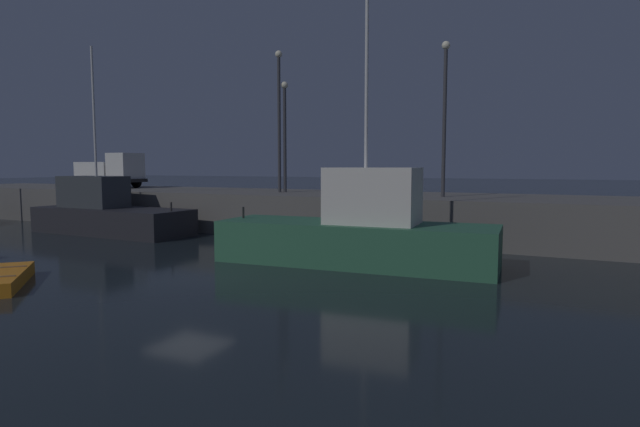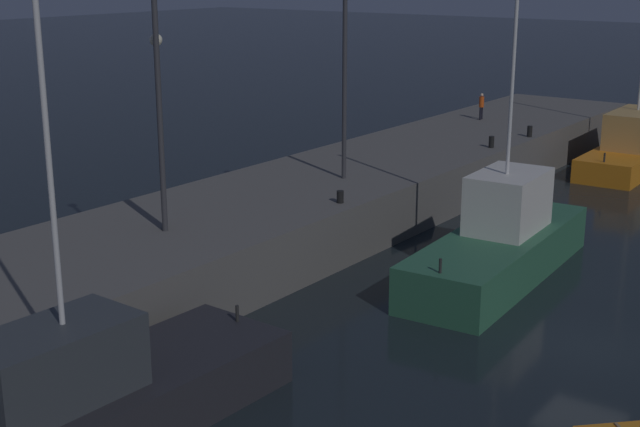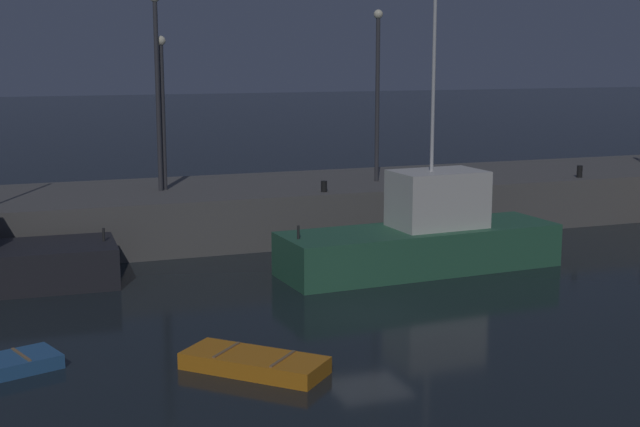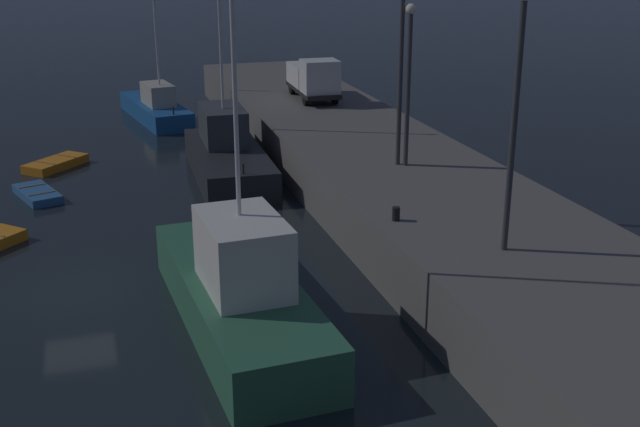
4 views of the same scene
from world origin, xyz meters
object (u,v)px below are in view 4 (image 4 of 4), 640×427
object	(u,v)px
lamp_post_central	(516,103)
fishing_boat_orange	(240,291)
lamp_post_west	(401,48)
fishing_boat_blue	(227,154)
dinghy_orange_near	(56,164)
utility_truck	(313,78)
bollard_central	(396,214)
rowboat_blue_far	(37,194)
lamp_post_east	(409,72)
fishing_boat_white	(156,107)

from	to	relation	value
lamp_post_central	fishing_boat_orange	bearing A→B (deg)	-100.79
lamp_post_west	fishing_boat_blue	bearing A→B (deg)	-143.82
fishing_boat_orange	dinghy_orange_near	bearing A→B (deg)	-164.64
fishing_boat_blue	fishing_boat_orange	world-z (taller)	fishing_boat_orange
utility_truck	bollard_central	size ratio (longest dim) A/B	11.96
fishing_boat_orange	lamp_post_central	bearing A→B (deg)	79.21
dinghy_orange_near	lamp_post_central	size ratio (longest dim) A/B	0.45
rowboat_blue_far	utility_truck	world-z (taller)	utility_truck
fishing_boat_orange	lamp_post_east	size ratio (longest dim) A/B	1.76
fishing_boat_blue	fishing_boat_orange	xyz separation A→B (m)	(17.16, -2.80, 0.14)
fishing_boat_blue	dinghy_orange_near	size ratio (longest dim) A/B	3.03
fishing_boat_white	rowboat_blue_far	size ratio (longest dim) A/B	2.75
lamp_post_west	bollard_central	size ratio (longest dim) A/B	17.75
rowboat_blue_far	dinghy_orange_near	bearing A→B (deg)	171.24
fishing_boat_white	lamp_post_central	distance (m)	34.95
fishing_boat_blue	rowboat_blue_far	xyz separation A→B (m)	(1.04, -9.46, -0.98)
lamp_post_central	bollard_central	size ratio (longest dim) A/B	16.53
lamp_post_west	lamp_post_central	distance (m)	10.43
fishing_boat_orange	lamp_post_west	size ratio (longest dim) A/B	1.39
fishing_boat_orange	dinghy_orange_near	distance (m)	22.15
utility_truck	bollard_central	bearing A→B (deg)	-8.92
bollard_central	lamp_post_east	bearing A→B (deg)	154.72
utility_truck	rowboat_blue_far	bearing A→B (deg)	-63.81
fishing_boat_blue	lamp_post_east	distance (m)	11.93
lamp_post_central	bollard_central	distance (m)	6.19
fishing_boat_white	utility_truck	bearing A→B (deg)	48.70
rowboat_blue_far	lamp_post_east	size ratio (longest dim) A/B	0.53
fishing_boat_blue	bollard_central	distance (m)	15.59
rowboat_blue_far	utility_truck	distance (m)	18.37
rowboat_blue_far	utility_truck	size ratio (longest dim) A/B	0.62
fishing_boat_white	bollard_central	bearing A→B (deg)	10.30
fishing_boat_orange	lamp_post_east	world-z (taller)	fishing_boat_orange
dinghy_orange_near	fishing_boat_blue	bearing A→B (deg)	64.28
fishing_boat_white	lamp_post_east	bearing A→B (deg)	20.11
fishing_boat_blue	dinghy_orange_near	bearing A→B (deg)	-115.72
fishing_boat_white	fishing_boat_blue	bearing A→B (deg)	8.40
fishing_boat_white	fishing_boat_orange	size ratio (longest dim) A/B	0.82
lamp_post_east	dinghy_orange_near	bearing A→B (deg)	-130.34
fishing_boat_white	dinghy_orange_near	distance (m)	12.42
lamp_post_east	lamp_post_central	world-z (taller)	lamp_post_central
rowboat_blue_far	lamp_post_central	bearing A→B (deg)	40.28
fishing_boat_orange	rowboat_blue_far	xyz separation A→B (m)	(-16.12, -6.66, -1.12)
fishing_boat_blue	utility_truck	bearing A→B (deg)	135.83
fishing_boat_orange	dinghy_orange_near	size ratio (longest dim) A/B	3.33
lamp_post_east	bollard_central	bearing A→B (deg)	-25.28
fishing_boat_blue	bollard_central	xyz separation A→B (m)	(15.18, 3.26, 1.44)
utility_truck	lamp_post_east	bearing A→B (deg)	-1.33
lamp_post_west	lamp_post_central	world-z (taller)	lamp_post_west
fishing_boat_white	rowboat_blue_far	bearing A→B (deg)	-24.76
dinghy_orange_near	rowboat_blue_far	xyz separation A→B (m)	(5.21, -0.80, -0.04)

